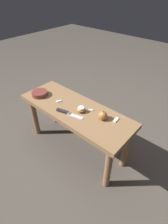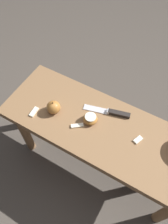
# 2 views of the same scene
# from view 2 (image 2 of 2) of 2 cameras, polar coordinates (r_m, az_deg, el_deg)

# --- Properties ---
(ground_plane) EXTENTS (8.00, 8.00, 0.00)m
(ground_plane) POSITION_cam_2_polar(r_m,az_deg,el_deg) (1.50, 3.61, -12.99)
(ground_plane) COLOR #4C443D
(wooden_bench) EXTENTS (1.02, 0.37, 0.48)m
(wooden_bench) POSITION_cam_2_polar(r_m,az_deg,el_deg) (1.13, 4.70, -5.97)
(wooden_bench) COLOR olive
(wooden_bench) RESTS_ON ground_plane
(knife) EXTENTS (0.24, 0.09, 0.02)m
(knife) POSITION_cam_2_polar(r_m,az_deg,el_deg) (1.09, 7.61, -0.13)
(knife) COLOR silver
(knife) RESTS_ON wooden_bench
(apple_whole) EXTENTS (0.07, 0.07, 0.08)m
(apple_whole) POSITION_cam_2_polar(r_m,az_deg,el_deg) (1.08, -7.96, 1.21)
(apple_whole) COLOR #B27233
(apple_whole) RESTS_ON wooden_bench
(apple_cut) EXTENTS (0.07, 0.07, 0.04)m
(apple_cut) POSITION_cam_2_polar(r_m,az_deg,el_deg) (1.05, 1.57, -1.94)
(apple_cut) COLOR #B27233
(apple_cut) RESTS_ON wooden_bench
(apple_slice_near_knife) EXTENTS (0.06, 0.05, 0.01)m
(apple_slice_near_knife) POSITION_cam_2_polar(r_m,az_deg,el_deg) (1.05, -1.78, -3.55)
(apple_slice_near_knife) COLOR white
(apple_slice_near_knife) RESTS_ON wooden_bench
(apple_slice_center) EXTENTS (0.04, 0.05, 0.01)m
(apple_slice_center) POSITION_cam_2_polar(r_m,az_deg,el_deg) (1.05, 13.94, -7.03)
(apple_slice_center) COLOR white
(apple_slice_center) RESTS_ON wooden_bench
(apple_slice_near_bowl) EXTENTS (0.03, 0.06, 0.01)m
(apple_slice_near_bowl) POSITION_cam_2_polar(r_m,az_deg,el_deg) (1.12, -12.94, 0.06)
(apple_slice_near_bowl) COLOR white
(apple_slice_near_bowl) RESTS_ON wooden_bench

